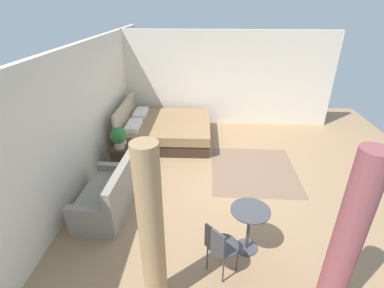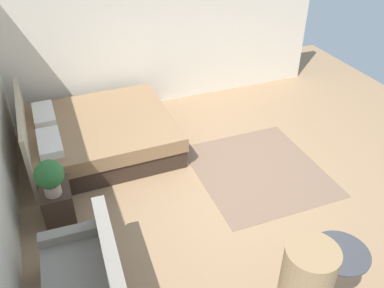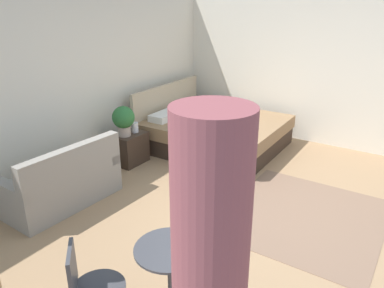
{
  "view_description": "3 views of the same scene",
  "coord_description": "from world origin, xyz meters",
  "px_view_note": "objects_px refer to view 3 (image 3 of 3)",
  "views": [
    {
      "loc": [
        -5.13,
        0.53,
        3.41
      ],
      "look_at": [
        -0.04,
        0.83,
        0.8
      ],
      "focal_mm": 26.64,
      "sensor_mm": 36.0,
      "label": 1
    },
    {
      "loc": [
        -3.87,
        2.18,
        3.79
      ],
      "look_at": [
        0.2,
        0.61,
        0.84
      ],
      "focal_mm": 37.67,
      "sensor_mm": 36.0,
      "label": 2
    },
    {
      "loc": [
        -3.84,
        -1.59,
        2.54
      ],
      "look_at": [
        -0.19,
        0.83,
        0.84
      ],
      "focal_mm": 34.87,
      "sensor_mm": 36.0,
      "label": 3
    }
  ],
  "objects_px": {
    "couch": "(63,184)",
    "potted_plant": "(123,119)",
    "bed": "(214,131)",
    "vase": "(135,127)",
    "nightstand": "(130,148)",
    "balcony_table": "(171,272)",
    "cafe_chair_near_window": "(88,283)"
  },
  "relations": [
    {
      "from": "couch",
      "to": "potted_plant",
      "type": "xyz_separation_m",
      "value": [
        1.38,
        0.18,
        0.5
      ]
    },
    {
      "from": "couch",
      "to": "bed",
      "type": "bearing_deg",
      "value": -11.7
    },
    {
      "from": "potted_plant",
      "to": "vase",
      "type": "xyz_separation_m",
      "value": [
        0.22,
        -0.03,
        -0.2
      ]
    },
    {
      "from": "nightstand",
      "to": "balcony_table",
      "type": "xyz_separation_m",
      "value": [
        -2.27,
        -2.52,
        0.26
      ]
    },
    {
      "from": "cafe_chair_near_window",
      "to": "bed",
      "type": "bearing_deg",
      "value": 17.61
    },
    {
      "from": "nightstand",
      "to": "potted_plant",
      "type": "height_order",
      "value": "potted_plant"
    },
    {
      "from": "couch",
      "to": "vase",
      "type": "height_order",
      "value": "couch"
    },
    {
      "from": "couch",
      "to": "balcony_table",
      "type": "xyz_separation_m",
      "value": [
        -0.79,
        -2.36,
        0.22
      ]
    },
    {
      "from": "potted_plant",
      "to": "balcony_table",
      "type": "distance_m",
      "value": 3.35
    },
    {
      "from": "potted_plant",
      "to": "balcony_table",
      "type": "height_order",
      "value": "potted_plant"
    },
    {
      "from": "potted_plant",
      "to": "cafe_chair_near_window",
      "type": "relative_size",
      "value": 0.58
    },
    {
      "from": "bed",
      "to": "vase",
      "type": "distance_m",
      "value": 1.52
    },
    {
      "from": "couch",
      "to": "potted_plant",
      "type": "distance_m",
      "value": 1.48
    },
    {
      "from": "bed",
      "to": "balcony_table",
      "type": "relative_size",
      "value": 3.09
    },
    {
      "from": "nightstand",
      "to": "vase",
      "type": "distance_m",
      "value": 0.36
    },
    {
      "from": "balcony_table",
      "to": "cafe_chair_near_window",
      "type": "bearing_deg",
      "value": 136.17
    },
    {
      "from": "bed",
      "to": "balcony_table",
      "type": "bearing_deg",
      "value": -154.43
    },
    {
      "from": "nightstand",
      "to": "vase",
      "type": "bearing_deg",
      "value": -6.83
    },
    {
      "from": "couch",
      "to": "potted_plant",
      "type": "bearing_deg",
      "value": 7.29
    },
    {
      "from": "vase",
      "to": "balcony_table",
      "type": "bearing_deg",
      "value": -133.65
    },
    {
      "from": "balcony_table",
      "to": "bed",
      "type": "bearing_deg",
      "value": 25.57
    },
    {
      "from": "bed",
      "to": "potted_plant",
      "type": "xyz_separation_m",
      "value": [
        -1.5,
        0.77,
        0.5
      ]
    },
    {
      "from": "vase",
      "to": "cafe_chair_near_window",
      "type": "distance_m",
      "value": 3.52
    },
    {
      "from": "bed",
      "to": "vase",
      "type": "bearing_deg",
      "value": 149.77
    },
    {
      "from": "couch",
      "to": "nightstand",
      "type": "relative_size",
      "value": 2.79
    },
    {
      "from": "potted_plant",
      "to": "bed",
      "type": "bearing_deg",
      "value": -27.26
    },
    {
      "from": "potted_plant",
      "to": "cafe_chair_near_window",
      "type": "bearing_deg",
      "value": -141.6
    },
    {
      "from": "nightstand",
      "to": "balcony_table",
      "type": "bearing_deg",
      "value": -132.02
    },
    {
      "from": "balcony_table",
      "to": "cafe_chair_near_window",
      "type": "relative_size",
      "value": 0.88
    },
    {
      "from": "nightstand",
      "to": "vase",
      "type": "height_order",
      "value": "vase"
    },
    {
      "from": "bed",
      "to": "potted_plant",
      "type": "bearing_deg",
      "value": 152.74
    },
    {
      "from": "nightstand",
      "to": "balcony_table",
      "type": "relative_size",
      "value": 0.72
    }
  ]
}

